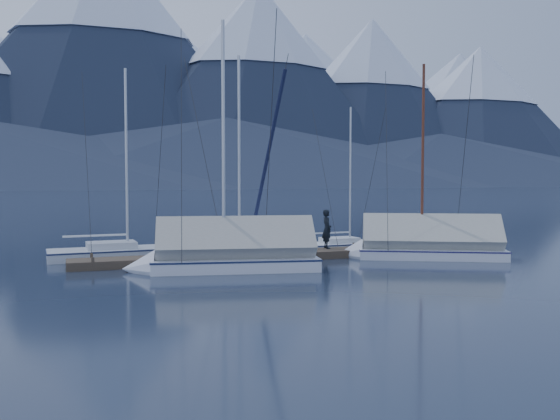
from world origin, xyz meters
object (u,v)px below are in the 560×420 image
(sailboat_open_left, at_px, (139,254))
(sailboat_covered_near, at_px, (418,247))
(person, at_px, (327,229))
(sailboat_open_right, at_px, (357,246))
(sailboat_covered_far, at_px, (220,257))
(sailboat_open_mid, at_px, (249,251))

(sailboat_open_left, xyz_separation_m, sailboat_covered_near, (11.92, -4.51, 0.32))
(sailboat_open_left, height_order, person, sailboat_open_left)
(sailboat_covered_near, xyz_separation_m, person, (-3.59, 2.08, 0.77))
(sailboat_open_right, xyz_separation_m, person, (-2.51, -1.84, 1.11))
(sailboat_open_right, bearing_deg, sailboat_covered_near, -74.54)
(sailboat_covered_far, bearing_deg, sailboat_open_mid, 60.31)
(sailboat_covered_near, bearing_deg, sailboat_open_left, 159.27)
(sailboat_covered_near, distance_m, sailboat_covered_far, 9.36)
(sailboat_covered_far, bearing_deg, person, 24.87)
(sailboat_open_left, bearing_deg, sailboat_open_mid, -8.32)
(sailboat_open_mid, bearing_deg, sailboat_covered_far, -119.69)
(sailboat_open_left, height_order, sailboat_open_right, sailboat_open_left)
(sailboat_covered_near, height_order, sailboat_covered_far, sailboat_covered_far)
(sailboat_open_mid, xyz_separation_m, sailboat_open_right, (5.78, 0.15, -0.04))
(sailboat_open_mid, bearing_deg, person, -27.30)
(sailboat_open_right, distance_m, person, 3.30)
(sailboat_covered_far, bearing_deg, sailboat_open_left, 116.80)
(sailboat_covered_far, bearing_deg, sailboat_covered_near, 3.58)
(sailboat_covered_near, bearing_deg, sailboat_open_mid, 151.20)
(sailboat_open_right, distance_m, sailboat_covered_far, 9.42)
(sailboat_covered_near, bearing_deg, sailboat_open_right, 105.46)
(sailboat_open_mid, distance_m, sailboat_open_right, 5.78)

